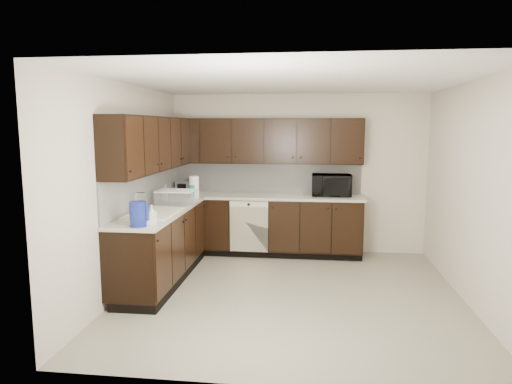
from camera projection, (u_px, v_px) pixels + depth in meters
floor at (291, 294)px, 5.48m from camera, size 4.00×4.00×0.00m
ceiling at (293, 81)px, 5.12m from camera, size 4.00×4.00×0.00m
wall_back at (297, 174)px, 7.27m from camera, size 4.00×0.02×2.50m
wall_left at (127, 188)px, 5.54m from camera, size 0.02×4.00×2.50m
wall_right at (472, 194)px, 5.06m from camera, size 0.02×4.00×2.50m
wall_front at (280, 229)px, 3.33m from camera, size 4.00×0.02×2.50m
lower_cabinets at (225, 236)px, 6.63m from camera, size 3.00×2.80×0.90m
countertop at (225, 202)px, 6.55m from camera, size 3.03×2.83×0.04m
backsplash at (213, 182)px, 6.75m from camera, size 3.00×2.80×0.48m
upper_cabinets at (219, 142)px, 6.54m from camera, size 3.00×2.80×0.70m
dishwasher at (249, 223)px, 6.87m from camera, size 0.58×0.04×0.78m
sink at (153, 219)px, 5.54m from camera, size 0.54×0.82×0.42m
microwave at (331, 185)px, 6.98m from camera, size 0.59×0.40×0.33m
soap_bottle_a at (152, 215)px, 4.93m from camera, size 0.11×0.11×0.21m
soap_bottle_b at (166, 193)px, 6.50m from camera, size 0.10×0.10×0.23m
toaster_oven at (187, 187)px, 7.29m from camera, size 0.36×0.31×0.19m
storage_bin at (176, 197)px, 6.22m from camera, size 0.54×0.45×0.19m
blue_pitcher at (138, 214)px, 4.83m from camera, size 0.18×0.18×0.27m
teal_tumbler at (192, 192)px, 6.77m from camera, size 0.10×0.10×0.19m
paper_towel_roll at (194, 187)px, 6.83m from camera, size 0.19×0.19×0.32m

